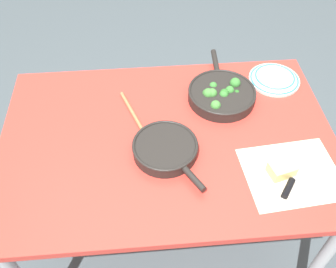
{
  "coord_description": "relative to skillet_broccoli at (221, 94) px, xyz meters",
  "views": [
    {
      "loc": [
        0.08,
        0.97,
        1.86
      ],
      "look_at": [
        0.0,
        0.0,
        0.77
      ],
      "focal_mm": 40.0,
      "sensor_mm": 36.0,
      "label": 1
    }
  ],
  "objects": [
    {
      "name": "dining_table_red",
      "position": [
        0.25,
        0.2,
        -0.11
      ],
      "size": [
        1.32,
        0.9,
        0.75
      ],
      "color": "red",
      "rests_on": "ground_plane"
    },
    {
      "name": "parchment_sheet",
      "position": [
        -0.19,
        0.41,
        -0.03
      ],
      "size": [
        0.36,
        0.31,
        0.0
      ],
      "color": "beige",
      "rests_on": "dining_table_red"
    },
    {
      "name": "skillet_broccoli",
      "position": [
        0.0,
        0.0,
        0.0
      ],
      "size": [
        0.29,
        0.45,
        0.07
      ],
      "rotation": [
        0.0,
        0.0,
        4.67
      ],
      "color": "black",
      "rests_on": "dining_table_red"
    },
    {
      "name": "dinner_plate_stack",
      "position": [
        -0.26,
        -0.1,
        -0.02
      ],
      "size": [
        0.23,
        0.23,
        0.03
      ],
      "color": "silver",
      "rests_on": "dining_table_red"
    },
    {
      "name": "wooden_spoon",
      "position": [
        0.34,
        0.17,
        -0.02
      ],
      "size": [
        0.16,
        0.38,
        0.02
      ],
      "rotation": [
        0.0,
        0.0,
        1.92
      ],
      "color": "#996B42",
      "rests_on": "dining_table_red"
    },
    {
      "name": "ground_plane",
      "position": [
        0.25,
        0.2,
        -0.78
      ],
      "size": [
        14.0,
        14.0,
        0.0
      ],
      "primitive_type": "plane",
      "color": "#424C51"
    },
    {
      "name": "cheese_block",
      "position": [
        -0.15,
        0.41,
        -0.01
      ],
      "size": [
        0.1,
        0.09,
        0.05
      ],
      "color": "#EFD67A",
      "rests_on": "dining_table_red"
    },
    {
      "name": "grater_knife",
      "position": [
        -0.18,
        0.45,
        -0.02
      ],
      "size": [
        0.17,
        0.22,
        0.02
      ],
      "rotation": [
        0.0,
        0.0,
        4.07
      ],
      "color": "silver",
      "rests_on": "dining_table_red"
    },
    {
      "name": "skillet_eggs",
      "position": [
        0.26,
        0.28,
        -0.0
      ],
      "size": [
        0.25,
        0.33,
        0.05
      ],
      "rotation": [
        0.0,
        0.0,
        2.1
      ],
      "color": "black",
      "rests_on": "dining_table_red"
    }
  ]
}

